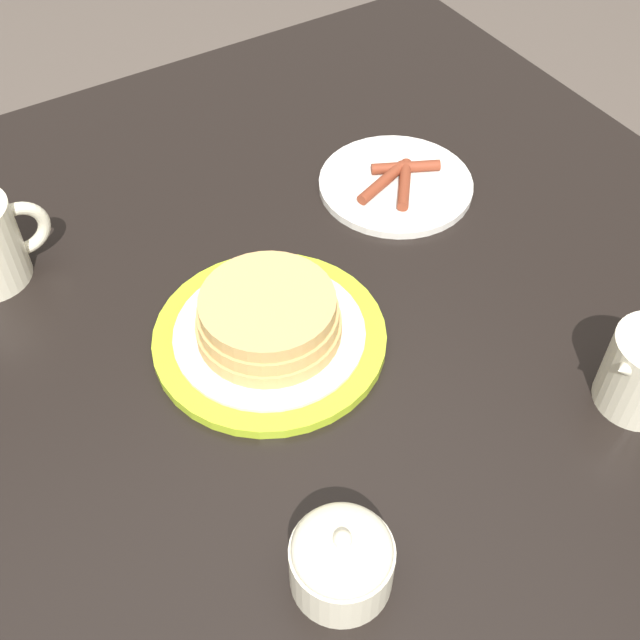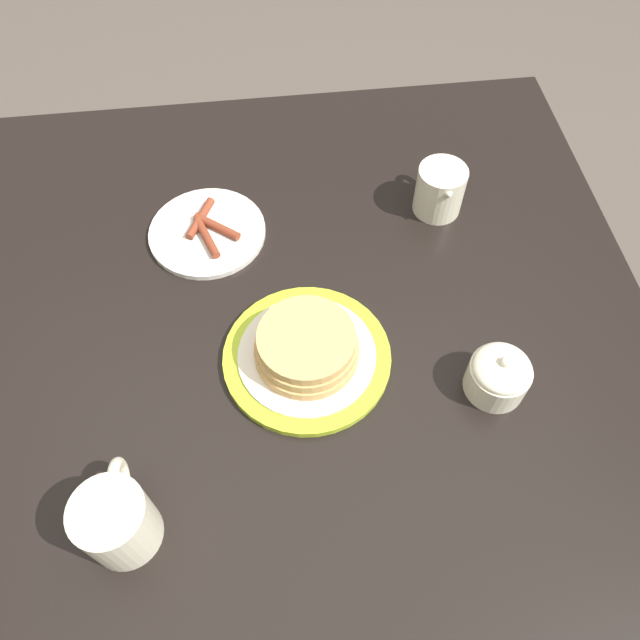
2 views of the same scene
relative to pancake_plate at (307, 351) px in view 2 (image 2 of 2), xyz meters
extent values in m
plane|color=#51473F|center=(0.03, 0.01, -0.75)|extent=(8.00, 8.00, 0.00)
cube|color=black|center=(0.03, 0.01, -0.04)|extent=(1.15, 1.10, 0.03)
cube|color=black|center=(0.55, -0.48, -0.40)|extent=(0.07, 0.07, 0.69)
cube|color=black|center=(0.55, 0.50, -0.40)|extent=(0.07, 0.07, 0.69)
cylinder|color=#AAC628|center=(0.00, 0.00, -0.02)|extent=(0.25, 0.25, 0.01)
cylinder|color=beige|center=(0.00, 0.00, -0.01)|extent=(0.20, 0.20, 0.00)
cylinder|color=tan|center=(0.00, 0.00, 0.00)|extent=(0.15, 0.15, 0.02)
cylinder|color=tan|center=(0.00, 0.00, 0.02)|extent=(0.15, 0.15, 0.02)
cylinder|color=tan|center=(0.00, 0.00, 0.03)|extent=(0.14, 0.14, 0.02)
cylinder|color=silver|center=(0.26, 0.14, -0.02)|extent=(0.19, 0.19, 0.01)
cylinder|color=brown|center=(0.24, 0.14, -0.01)|extent=(0.09, 0.04, 0.01)
cylinder|color=brown|center=(0.28, 0.15, -0.01)|extent=(0.08, 0.05, 0.01)
cylinder|color=brown|center=(0.26, 0.12, -0.01)|extent=(0.07, 0.08, 0.01)
cylinder|color=beige|center=(-0.22, 0.25, 0.03)|extent=(0.09, 0.09, 0.10)
torus|color=beige|center=(-0.18, 0.25, 0.03)|extent=(0.07, 0.01, 0.07)
cylinder|color=#472819|center=(-0.22, 0.25, 0.07)|extent=(0.08, 0.08, 0.00)
cylinder|color=beige|center=(0.27, -0.25, 0.02)|extent=(0.08, 0.08, 0.09)
cone|color=beige|center=(0.24, -0.25, 0.05)|extent=(0.04, 0.04, 0.04)
torus|color=beige|center=(0.31, -0.25, 0.03)|extent=(0.05, 0.01, 0.05)
cylinder|color=beige|center=(-0.08, -0.26, 0.00)|extent=(0.09, 0.09, 0.05)
ellipsoid|color=beige|center=(-0.08, -0.26, 0.03)|extent=(0.08, 0.08, 0.03)
sphere|color=beige|center=(-0.08, -0.26, 0.05)|extent=(0.02, 0.02, 0.02)
camera|label=1|loc=(-0.24, -0.49, 0.62)|focal=45.00mm
camera|label=2|loc=(-0.45, 0.04, 0.77)|focal=35.00mm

